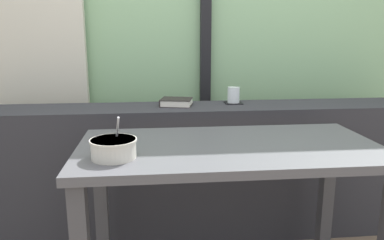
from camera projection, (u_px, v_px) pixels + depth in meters
outdoor_backdrop at (193, 1)px, 2.52m from camera, size 4.80×0.08×2.80m
curtain_left_panel at (39, 23)px, 2.36m from camera, size 0.56×0.06×2.50m
window_divider_post at (206, 16)px, 2.49m from camera, size 0.07×0.05×2.60m
dark_console_ledge at (203, 171)px, 2.23m from camera, size 2.80×0.33×0.78m
breakfast_table at (229, 171)px, 1.58m from camera, size 1.25×0.62×0.74m
coaster_square at (233, 103)px, 2.22m from camera, size 0.10×0.10×0.00m
juice_glass at (233, 96)px, 2.21m from camera, size 0.07×0.07×0.09m
closed_book at (176, 102)px, 2.15m from camera, size 0.20×0.18×0.04m
soup_bowl at (114, 149)px, 1.38m from camera, size 0.17×0.17×0.16m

